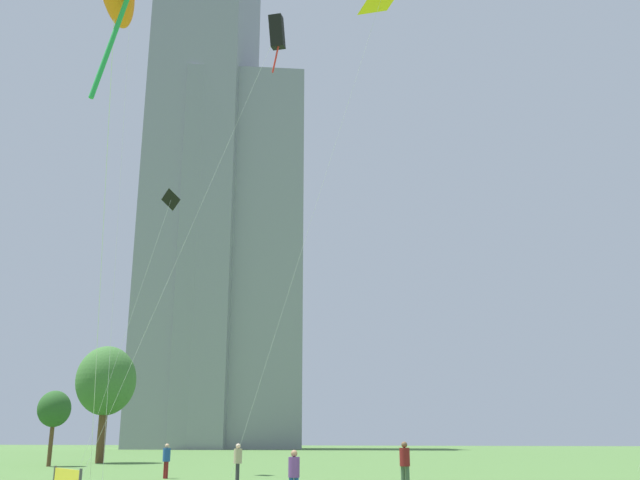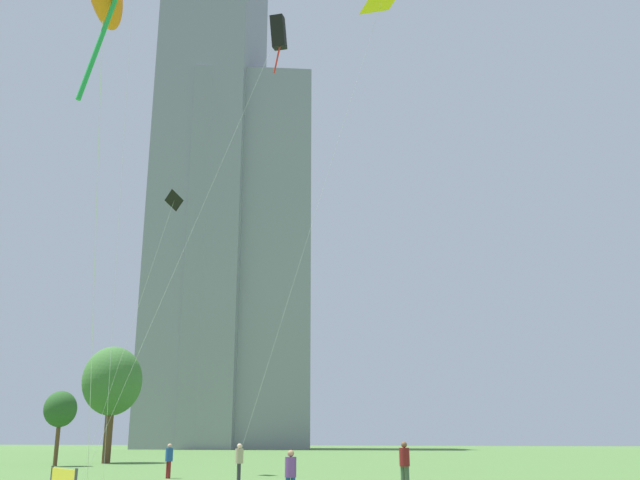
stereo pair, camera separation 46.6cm
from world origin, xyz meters
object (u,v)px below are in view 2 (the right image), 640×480
object	(u,v)px
person_standing_2	(291,472)
distant_highrise_1	(249,254)
person_standing_0	(239,460)
kite_flying_6	(382,0)
person_standing_5	(405,462)
park_tree_0	(60,410)
park_tree_2	(112,382)
person_standing_4	(169,458)
kite_flying_0	(278,34)
distant_highrise_0	(208,191)
kite_flying_7	(173,204)

from	to	relation	value
person_standing_2	distant_highrise_1	bearing A→B (deg)	-90.71
person_standing_0	distant_highrise_1	xyz separation A→B (m)	(-24.52, 83.06, 32.31)
kite_flying_6	person_standing_5	bearing A→B (deg)	-81.89
person_standing_0	park_tree_0	bearing A→B (deg)	27.13
park_tree_2	distant_highrise_1	bearing A→B (deg)	96.67
person_standing_2	park_tree_0	world-z (taller)	park_tree_0
person_standing_4	person_standing_0	bearing A→B (deg)	11.02
person_standing_2	kite_flying_0	size ratio (longest dim) A/B	0.06
person_standing_4	distant_highrise_1	bearing A→B (deg)	143.43
person_standing_4	park_tree_0	bearing A→B (deg)	177.24
person_standing_5	distant_highrise_1	world-z (taller)	distant_highrise_1
distant_highrise_1	park_tree_0	bearing A→B (deg)	-99.44
person_standing_4	kite_flying_6	distance (m)	28.14
distant_highrise_0	person_standing_2	bearing A→B (deg)	-68.19
person_standing_4	kite_flying_6	bearing A→B (deg)	44.59
park_tree_0	distant_highrise_1	xyz separation A→B (m)	(-6.71, 68.53, 29.43)
park_tree_2	kite_flying_0	bearing A→B (deg)	-46.14
park_tree_2	distant_highrise_0	bearing A→B (deg)	104.00
person_standing_0	distant_highrise_0	distance (m)	98.40
person_standing_0	kite_flying_7	distance (m)	17.30
person_standing_2	kite_flying_6	xyz separation A→B (m)	(2.22, 13.00, 25.82)
person_standing_4	park_tree_0	xyz separation A→B (m)	(-13.42, 12.16, 2.89)
person_standing_2	distant_highrise_1	world-z (taller)	distant_highrise_1
person_standing_5	kite_flying_7	xyz separation A→B (m)	(-14.33, 9.19, 14.77)
kite_flying_0	park_tree_0	xyz separation A→B (m)	(-18.75, 12.52, -20.49)
person_standing_4	kite_flying_0	xyz separation A→B (m)	(5.33, -0.35, 23.39)
person_standing_0	park_tree_0	world-z (taller)	park_tree_0
kite_flying_6	park_tree_2	size ratio (longest dim) A/B	3.02
person_standing_2	person_standing_5	bearing A→B (deg)	-134.28
kite_flying_0	person_standing_2	bearing A→B (deg)	-72.46
kite_flying_0	kite_flying_6	world-z (taller)	kite_flying_6
kite_flying_6	person_standing_4	bearing A→B (deg)	-174.83
person_standing_4	kite_flying_6	size ratio (longest dim) A/B	0.06
park_tree_0	distant_highrise_0	distance (m)	80.22
person_standing_0	distant_highrise_0	world-z (taller)	distant_highrise_0
person_standing_2	distant_highrise_1	xyz separation A→B (m)	(-29.14, 92.67, 32.36)
distant_highrise_1	distant_highrise_0	bearing A→B (deg)	174.63
park_tree_0	distant_highrise_1	bearing A→B (deg)	95.59
park_tree_2	distant_highrise_1	distance (m)	68.10
park_tree_0	distant_highrise_0	bearing A→B (deg)	102.26
person_standing_0	park_tree_2	size ratio (longest dim) A/B	0.19
kite_flying_7	distant_highrise_0	distance (m)	85.22
kite_flying_0	kite_flying_6	size ratio (longest dim) A/B	0.93
park_tree_0	distant_highrise_0	size ratio (longest dim) A/B	0.06
person_standing_2	person_standing_5	size ratio (longest dim) A/B	0.88
kite_flying_7	kite_flying_6	bearing A→B (deg)	-11.08
person_standing_2	person_standing_5	distance (m)	7.16
person_standing_0	person_standing_5	distance (m)	8.40
person_standing_4	park_tree_0	world-z (taller)	park_tree_0
kite_flying_0	distant_highrise_1	xyz separation A→B (m)	(-25.46, 81.04, 8.94)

